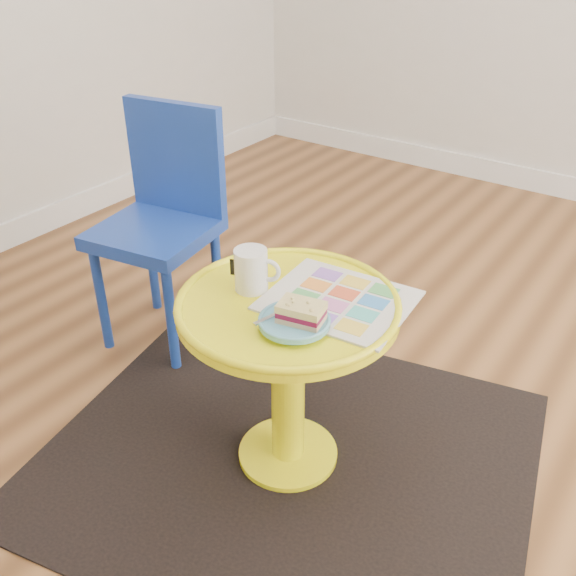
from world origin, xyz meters
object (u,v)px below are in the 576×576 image
Objects in this scene: chair at (164,211)px; mug at (252,269)px; plate at (294,322)px; newspaper at (339,300)px; side_table at (288,351)px.

chair is 0.68m from mug.
newspaper is at bearing 81.85° from plate.
plate is (-0.02, -0.15, 0.01)m from newspaper.
newspaper is 0.16m from plate.
side_table is 4.70× the size of mug.
side_table is 1.61× the size of newspaper.
plate is at bearing -42.63° from mug.
side_table is at bearing 132.61° from plate.
plate reaches higher than side_table.
newspaper is at bearing -24.28° from chair.
mug is (-0.20, -0.07, 0.05)m from newspaper.
newspaper is 0.22m from mug.
plate is (0.18, -0.08, -0.04)m from mug.
newspaper is 2.91× the size of mug.
side_table is at bearing -31.51° from chair.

